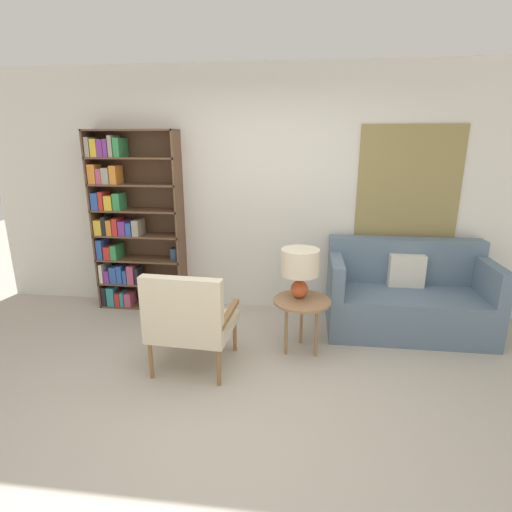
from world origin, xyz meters
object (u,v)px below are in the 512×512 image
object	(u,v)px
bookshelf	(127,224)
side_table	(302,305)
table_lamp	(300,266)
couch	(406,297)
armchair	(189,318)

from	to	relation	value
bookshelf	side_table	distance (m)	2.26
table_lamp	couch	bearing A→B (deg)	27.10
bookshelf	couch	xyz separation A→B (m)	(3.10, -0.24, -0.65)
armchair	couch	distance (m)	2.28
bookshelf	armchair	xyz separation A→B (m)	(1.09, -1.32, -0.50)
side_table	table_lamp	bearing A→B (deg)	119.22
side_table	table_lamp	world-z (taller)	table_lamp
bookshelf	side_table	world-z (taller)	bookshelf
side_table	armchair	bearing A→B (deg)	-153.45
bookshelf	side_table	xyz separation A→B (m)	(2.02, -0.86, -0.53)
table_lamp	bookshelf	bearing A→B (deg)	158.06
armchair	table_lamp	distance (m)	1.09
bookshelf	table_lamp	bearing A→B (deg)	-21.94
bookshelf	table_lamp	distance (m)	2.16
couch	table_lamp	world-z (taller)	table_lamp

